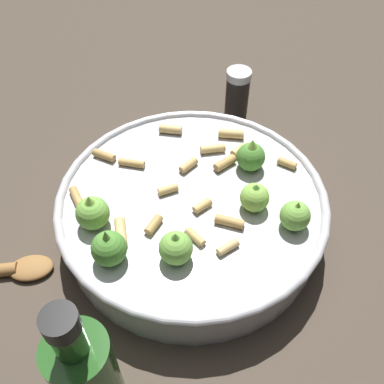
% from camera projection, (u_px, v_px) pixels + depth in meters
% --- Properties ---
extents(ground_plane, '(2.40, 2.40, 0.00)m').
position_uv_depth(ground_plane, '(192.00, 227.00, 0.57)').
color(ground_plane, '#42382D').
extents(cooking_pan, '(0.33, 0.33, 0.11)m').
position_uv_depth(cooking_pan, '(192.00, 210.00, 0.55)').
color(cooking_pan, '#B7B7BC').
rests_on(cooking_pan, ground).
extents(pepper_shaker, '(0.04, 0.04, 0.10)m').
position_uv_depth(pepper_shaker, '(237.00, 99.00, 0.67)').
color(pepper_shaker, black).
rests_on(pepper_shaker, ground).
extents(olive_oil_bottle, '(0.05, 0.05, 0.20)m').
position_uv_depth(olive_oil_bottle, '(89.00, 380.00, 0.37)').
color(olive_oil_bottle, '#1E4C19').
rests_on(olive_oil_bottle, ground).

